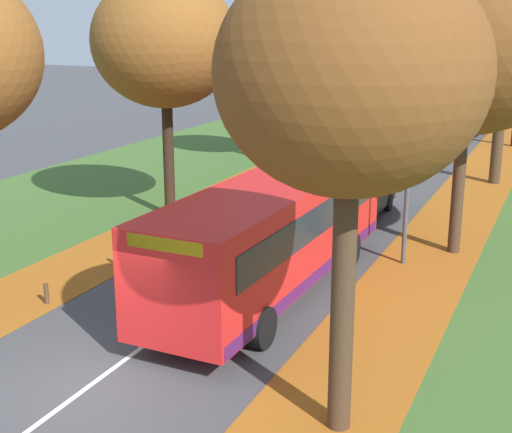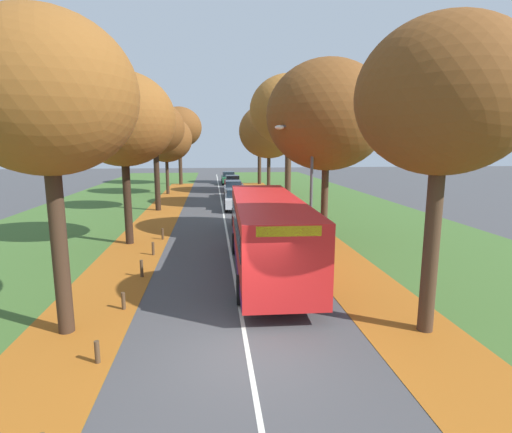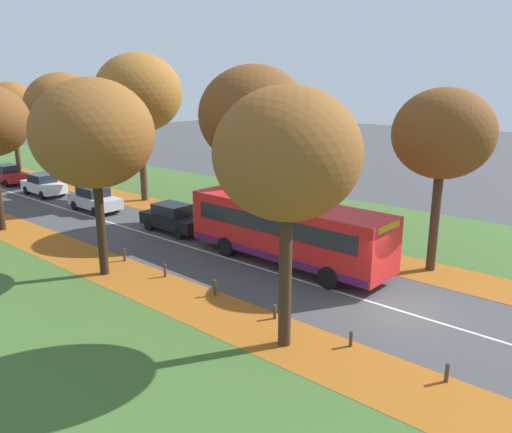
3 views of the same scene
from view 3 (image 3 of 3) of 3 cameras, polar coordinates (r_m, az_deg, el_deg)
The scene contains 24 objects.
ground_plane at distance 19.97m, azimuth 15.79°, elevation -10.22°, with size 160.00×160.00×0.00m, color #424244.
leaf_litter_left at distance 25.77m, azimuth -18.81°, elevation -4.65°, with size 2.80×60.00×0.00m, color #9E5619.
grass_verge_right at distance 38.45m, azimuth -5.80°, elevation 2.42°, with size 12.00×90.00×0.01m, color #3D6028.
leaf_litter_right at distance 31.16m, azimuth -4.25°, elevation -0.52°, with size 2.80×60.00×0.00m, color #9E5619.
road_centre_line at distance 32.97m, azimuth -17.40°, elevation -0.32°, with size 0.12×80.00×0.01m, color silver.
tree_left_nearest at distance 14.96m, azimuth 3.58°, elevation 7.02°, with size 4.49×4.49×8.31m.
tree_left_near at distance 22.24m, azimuth -18.12°, elevation 8.95°, with size 5.12×5.12×8.58m.
tree_right_nearest at distance 23.13m, azimuth 20.59°, elevation 8.76°, with size 4.35×4.35×8.18m.
tree_right_near at distance 28.91m, azimuth -0.28°, elevation 11.44°, with size 6.29×6.29×9.37m.
tree_right_mid at distance 36.68m, azimuth -13.27°, elevation 13.55°, with size 6.05×6.05×10.40m.
tree_right_far at distance 45.34m, azimuth -21.18°, elevation 11.60°, with size 6.18×6.18×9.20m.
tree_right_distant at distance 54.42m, azimuth -26.20°, elevation 11.66°, with size 4.09×4.09×8.49m.
bollard_nearest at distance 15.92m, azimuth 20.98°, elevation -16.34°, with size 0.12×0.12×0.60m, color #4C3823.
bollard_second at distance 16.97m, azimuth 10.79°, elevation -13.56°, with size 0.12×0.12×0.55m, color #4C3823.
bollard_third at distance 18.46m, azimuth 2.16°, elevation -10.83°, with size 0.12×0.12×0.55m, color #4C3823.
bollard_fourth at distance 20.35m, azimuth -4.73°, elevation -8.13°, with size 0.12×0.12×0.68m, color #4C3823.
bollard_fifth at distance 22.53m, azimuth -10.36°, elevation -6.08°, with size 0.12×0.12×0.62m, color #4C3823.
bollard_sixth at distance 24.93m, azimuth -14.81°, elevation -4.26°, with size 0.12×0.12×0.62m, color #4C3823.
streetlamp_right at distance 26.97m, azimuth 0.44°, elevation 5.21°, with size 1.89×0.28×6.00m.
bus at distance 23.45m, azimuth 3.54°, elevation -1.42°, with size 2.87×10.47×2.98m.
car_black_lead at distance 29.10m, azimuth -9.43°, elevation -0.17°, with size 1.81×4.21×1.62m.
car_silver_following at distance 35.11m, azimuth -17.97°, elevation 1.90°, with size 1.86×4.24×1.62m.
car_white_third_in_line at distance 41.52m, azimuth -23.13°, elevation 3.36°, with size 1.85×4.23×1.62m.
car_red_fourth_in_line at distance 47.68m, azimuth -26.52°, elevation 4.35°, with size 1.83×4.22×1.62m.
Camera 3 is at (-16.67, -7.20, 8.31)m, focal length 35.00 mm.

